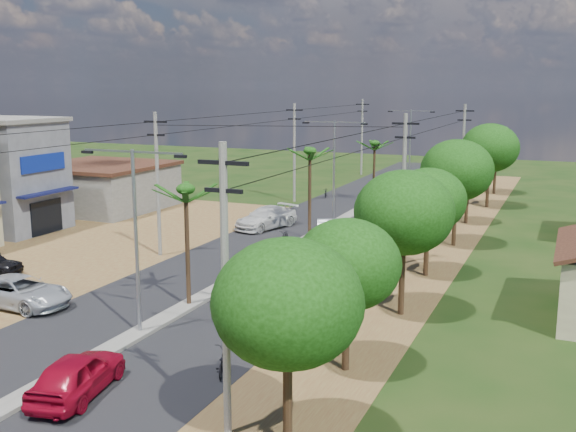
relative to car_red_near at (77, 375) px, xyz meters
name	(u,v)px	position (x,y,z in m)	size (l,w,h in m)	color
ground	(140,335)	(-1.50, 5.71, -0.76)	(160.00, 160.00, 0.00)	black
road	(281,255)	(-1.50, 20.71, -0.74)	(12.00, 110.00, 0.04)	black
median	(299,244)	(-1.50, 23.71, -0.67)	(1.00, 90.00, 0.18)	#605E56
dirt_lot_west	(16,257)	(-16.50, 13.71, -0.75)	(18.00, 46.00, 0.04)	brown
dirt_shoulder_east	(414,269)	(7.00, 20.71, -0.75)	(5.00, 90.00, 0.03)	brown
shophouse_grey	(1,174)	(-23.48, 19.71, 3.40)	(9.00, 6.40, 8.30)	#4F5057
low_shed	(101,186)	(-22.50, 29.71, 1.20)	(10.40, 10.40, 3.95)	#605E56
tree_east_a	(288,303)	(8.00, -0.29, 3.73)	(4.40, 4.40, 6.37)	black
tree_east_b	(347,265)	(7.80, 5.71, 3.35)	(4.00, 4.00, 5.83)	black
tree_east_c	(404,213)	(8.20, 12.71, 4.10)	(4.60, 4.60, 6.83)	black
tree_east_d	(429,200)	(7.90, 19.71, 3.57)	(4.20, 4.20, 6.13)	black
tree_east_e	(457,170)	(8.10, 27.71, 4.33)	(4.80, 4.80, 7.14)	black
tree_east_f	(468,174)	(7.70, 35.71, 3.12)	(3.80, 3.80, 5.52)	black
tree_east_g	(490,148)	(8.30, 43.71, 4.48)	(5.00, 5.00, 7.38)	black
tree_east_h	(497,147)	(8.00, 51.71, 3.87)	(4.40, 4.40, 6.52)	black
palm_median_near	(186,194)	(-1.50, 9.71, 4.77)	(2.00, 2.00, 6.15)	black
palm_median_mid	(310,155)	(-1.50, 25.71, 5.14)	(2.00, 2.00, 6.55)	black
palm_median_far	(375,146)	(-1.50, 41.71, 4.50)	(2.00, 2.00, 5.85)	black
streetlight_near	(136,226)	(-1.50, 5.71, 4.02)	(5.10, 0.18, 8.00)	gray
streetlight_mid	(334,164)	(-1.50, 30.71, 4.02)	(5.10, 0.18, 8.00)	gray
streetlight_far	(410,140)	(-1.50, 55.71, 4.02)	(5.10, 0.18, 8.00)	gray
utility_pole_w_b	(158,181)	(-8.50, 17.71, 3.99)	(1.60, 0.24, 9.00)	#605E56
utility_pole_w_c	(294,150)	(-8.50, 39.71, 3.99)	(1.60, 0.24, 9.00)	#605E56
utility_pole_w_d	(362,135)	(-8.50, 60.71, 3.99)	(1.60, 0.24, 9.00)	#605E56
utility_pole_e_a	(225,286)	(6.00, -0.29, 3.99)	(1.60, 0.24, 9.00)	#605E56
utility_pole_e_b	(404,186)	(6.00, 21.71, 3.99)	(1.60, 0.24, 9.00)	#605E56
utility_pole_e_c	(463,152)	(6.00, 43.71, 3.99)	(1.60, 0.24, 9.00)	#605E56
car_red_near	(77,375)	(0.00, 0.00, 0.00)	(1.80, 4.48, 1.53)	maroon
car_silver_mid	(329,230)	(0.00, 25.62, 0.04)	(1.71, 4.89, 1.61)	#AEB2B7
car_white_far	(266,218)	(-5.79, 27.74, 0.03)	(2.23, 5.48, 1.59)	#BABAB5
car_parked_silver	(20,292)	(-9.00, 6.54, -0.03)	(2.43, 5.27, 1.46)	#AEB2B7
moto_rider_east	(222,362)	(3.70, 3.56, -0.30)	(0.62, 1.78, 0.93)	black
moto_rider_west_a	(285,236)	(-2.70, 24.15, -0.34)	(0.56, 1.61, 0.85)	black
moto_rider_west_b	(326,193)	(-6.50, 42.74, -0.32)	(0.41, 1.47, 0.88)	black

